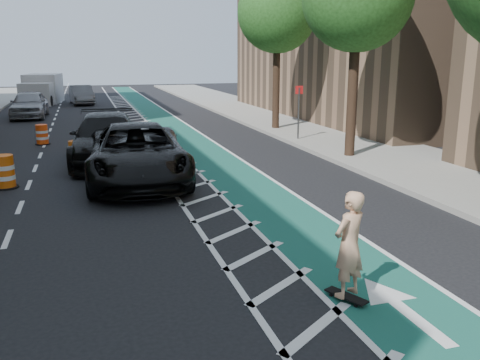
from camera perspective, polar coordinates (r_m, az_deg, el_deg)
name	(u,v)px	position (r m, az deg, el deg)	size (l,w,h in m)	color
ground	(178,265)	(9.60, -7.01, -9.45)	(120.00, 120.00, 0.00)	black
bike_lane	(208,156)	(19.60, -3.58, 2.72)	(2.00, 90.00, 0.01)	#17524A
buffer_strip	(170,158)	(19.31, -7.91, 2.45)	(1.40, 90.00, 0.01)	silver
sidewalk_right	(358,146)	(22.00, 13.15, 3.79)	(5.00, 90.00, 0.15)	gray
curb_right	(305,148)	(20.88, 7.31, 3.54)	(0.12, 90.00, 0.16)	gray
tree_r_d	(274,14)	(26.49, 3.88, 18.14)	(4.20, 4.20, 7.90)	#382619
sign_post	(299,112)	(22.73, 6.60, 7.63)	(0.35, 0.08, 2.47)	#4C4C4C
skateboard	(346,296)	(8.40, 11.83, -12.64)	(0.49, 0.74, 0.10)	black
skateboarder	(349,244)	(8.05, 12.14, -7.08)	(0.62, 0.41, 1.70)	tan
suv_near	(137,153)	(15.80, -11.47, 2.97)	(2.89, 6.28, 1.74)	black
suv_far	(107,139)	(18.93, -14.76, 4.52)	(2.41, 5.93, 1.72)	black
car_silver	(29,104)	(34.20, -22.58, 7.87)	(1.97, 4.89, 1.67)	#949599
car_grey	(81,95)	(42.34, -17.38, 9.12)	(1.56, 4.46, 1.47)	#5B5C60
box_truck	(42,90)	(44.10, -21.36, 9.38)	(3.13, 5.76, 2.29)	silver
barrel_a	(4,173)	(16.27, -24.93, 0.76)	(0.71, 0.71, 0.97)	#E45A0C
barrel_b	(77,154)	(18.52, -17.83, 2.75)	(0.66, 0.66, 0.91)	#E85D0C
barrel_c	(42,135)	(23.67, -21.34, 4.72)	(0.63, 0.63, 0.87)	#FF480D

